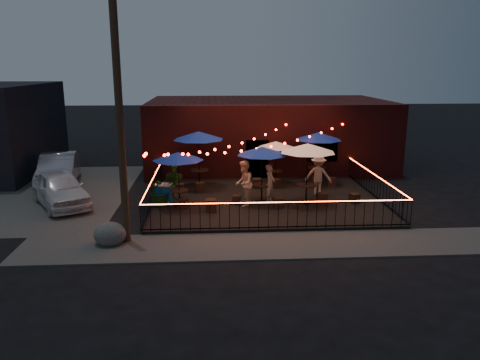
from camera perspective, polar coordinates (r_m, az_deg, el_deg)
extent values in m
plane|color=black|center=(19.32, 3.80, -4.39)|extent=(110.00, 110.00, 0.00)
cube|color=black|center=(21.19, 3.12, -2.51)|extent=(10.00, 8.00, 0.15)
cube|color=#3F3C3A|center=(16.28, 5.26, -7.88)|extent=(18.00, 2.50, 0.05)
cube|color=#3F3C3A|center=(24.91, -26.08, -1.58)|extent=(11.00, 12.00, 0.02)
cube|color=#390F0F|center=(28.68, 3.33, 5.75)|extent=(14.00, 8.00, 4.00)
cube|color=black|center=(24.92, 2.07, 2.43)|extent=(1.20, 0.24, 2.20)
cube|color=black|center=(25.41, 9.98, 3.59)|extent=(1.60, 0.24, 1.20)
cylinder|color=#351F15|center=(16.00, -14.38, 6.11)|extent=(0.26, 0.26, 8.00)
cube|color=black|center=(17.37, 4.65, -5.73)|extent=(10.00, 0.04, 0.04)
cube|color=black|center=(17.08, 4.71, -2.82)|extent=(10.00, 0.04, 0.04)
cube|color=#FF4319|center=(17.07, 4.71, -2.72)|extent=(10.00, 0.03, 0.02)
cube|color=black|center=(21.17, -10.45, -2.30)|extent=(0.04, 8.00, 0.04)
cube|color=black|center=(20.93, -10.56, 0.12)|extent=(0.04, 8.00, 0.04)
cube|color=#FF4319|center=(20.93, -10.57, 0.20)|extent=(0.03, 8.00, 0.02)
cube|color=black|center=(22.27, 16.02, -1.80)|extent=(0.04, 8.00, 0.04)
cube|color=black|center=(22.05, 16.18, 0.50)|extent=(0.04, 8.00, 0.04)
cube|color=#FF4319|center=(22.05, 16.18, 0.57)|extent=(0.03, 8.00, 0.02)
cylinder|color=black|center=(20.16, -7.36, -3.19)|extent=(0.43, 0.43, 0.03)
cylinder|color=black|center=(20.07, -7.39, -2.25)|extent=(0.06, 0.06, 0.70)
cylinder|color=black|center=(19.97, -7.43, -1.25)|extent=(0.78, 0.78, 0.04)
cylinder|color=black|center=(19.86, -7.47, -0.01)|extent=(0.04, 0.04, 2.34)
cone|color=navy|center=(19.64, -7.56, 2.89)|extent=(2.19, 2.19, 0.34)
cylinder|color=black|center=(23.39, -4.95, -0.72)|extent=(0.50, 0.50, 0.03)
cylinder|color=black|center=(23.30, -4.97, 0.23)|extent=(0.07, 0.07, 0.82)
cylinder|color=black|center=(23.20, -5.00, 1.24)|extent=(0.91, 0.91, 0.05)
cylinder|color=black|center=(23.09, -5.02, 2.50)|extent=(0.05, 0.05, 2.72)
cone|color=navy|center=(22.89, -5.09, 5.43)|extent=(3.11, 3.11, 0.40)
cylinder|color=black|center=(20.77, 2.66, -2.58)|extent=(0.45, 0.45, 0.03)
cylinder|color=black|center=(20.67, 2.67, -1.63)|extent=(0.06, 0.06, 0.73)
cylinder|color=black|center=(20.57, 2.68, -0.62)|extent=(0.81, 0.81, 0.04)
cylinder|color=black|center=(20.46, 2.69, 0.65)|extent=(0.04, 0.04, 2.43)
cone|color=navy|center=(20.24, 2.73, 3.58)|extent=(2.64, 2.64, 0.35)
cylinder|color=black|center=(23.95, 4.32, -0.38)|extent=(0.39, 0.39, 0.03)
cylinder|color=black|center=(23.87, 4.33, 0.36)|extent=(0.05, 0.05, 0.64)
cylinder|color=black|center=(23.80, 4.35, 1.14)|extent=(0.71, 0.71, 0.04)
cylinder|color=black|center=(23.71, 4.37, 2.10)|extent=(0.04, 0.04, 2.14)
cone|color=white|center=(23.54, 4.41, 4.34)|extent=(1.97, 1.97, 0.31)
cylinder|color=black|center=(20.72, 8.03, -2.74)|extent=(0.48, 0.48, 0.03)
cylinder|color=black|center=(20.61, 8.06, -1.71)|extent=(0.07, 0.07, 0.78)
cylinder|color=black|center=(20.51, 8.10, -0.63)|extent=(0.87, 0.87, 0.04)
cylinder|color=black|center=(20.39, 8.15, 0.73)|extent=(0.05, 0.05, 2.61)
cone|color=white|center=(20.16, 8.26, 3.90)|extent=(2.89, 2.89, 0.38)
cylinder|color=black|center=(24.33, 9.32, -0.29)|extent=(0.47, 0.47, 0.03)
cylinder|color=black|center=(24.24, 9.36, 0.58)|extent=(0.06, 0.06, 0.77)
cylinder|color=black|center=(24.15, 9.40, 1.50)|extent=(0.86, 0.86, 0.04)
cylinder|color=black|center=(24.05, 9.44, 2.65)|extent=(0.05, 0.05, 2.57)
cone|color=navy|center=(23.86, 9.55, 5.30)|extent=(2.95, 2.95, 0.38)
cube|color=black|center=(19.85, -7.01, -2.83)|extent=(0.50, 0.50, 0.44)
cube|color=black|center=(19.33, -3.58, -3.11)|extent=(0.45, 0.45, 0.51)
cube|color=black|center=(22.33, -7.28, -0.98)|extent=(0.42, 0.42, 0.42)
cube|color=black|center=(22.24, -4.91, -0.90)|extent=(0.47, 0.47, 0.48)
cube|color=black|center=(20.26, -0.40, -2.44)|extent=(0.40, 0.40, 0.41)
cube|color=black|center=(19.86, 4.67, -2.75)|extent=(0.45, 0.45, 0.45)
cube|color=black|center=(22.96, 2.06, -0.40)|extent=(0.40, 0.40, 0.47)
cube|color=black|center=(23.02, 4.38, -0.42)|extent=(0.49, 0.49, 0.45)
cube|color=black|center=(20.56, 9.96, -2.25)|extent=(0.45, 0.45, 0.51)
cube|color=black|center=(21.05, 13.76, -2.18)|extent=(0.48, 0.48, 0.43)
cube|color=black|center=(23.85, 9.21, -0.06)|extent=(0.47, 0.47, 0.45)
cube|color=black|center=(23.78, 11.12, -0.21)|extent=(0.44, 0.44, 0.43)
imported|color=tan|center=(20.47, 3.68, -0.41)|extent=(0.61, 0.73, 1.70)
imported|color=tan|center=(19.90, 0.49, -0.40)|extent=(0.91, 1.08, 1.97)
imported|color=tan|center=(21.88, 9.53, 0.60)|extent=(1.39, 1.10, 1.88)
imported|color=#133E0C|center=(20.29, -9.63, -1.26)|extent=(1.39, 1.26, 1.32)
imported|color=#1C3F0E|center=(21.33, -8.47, -0.55)|extent=(0.83, 0.73, 1.27)
imported|color=#0E350E|center=(23.36, -7.99, 0.92)|extent=(0.90, 0.90, 1.42)
cube|color=#0D55A5|center=(20.51, -9.28, -1.76)|extent=(0.71, 0.56, 0.86)
cube|color=silver|center=(20.39, -9.33, -0.55)|extent=(0.77, 0.61, 0.05)
ellipsoid|color=#3F3E3A|center=(16.74, -15.57, -6.40)|extent=(1.05, 0.91, 0.78)
imported|color=silver|center=(21.95, -21.10, -0.99)|extent=(3.82, 4.78, 1.53)
imported|color=#98989F|center=(25.70, -21.24, 1.17)|extent=(2.58, 5.14, 1.62)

